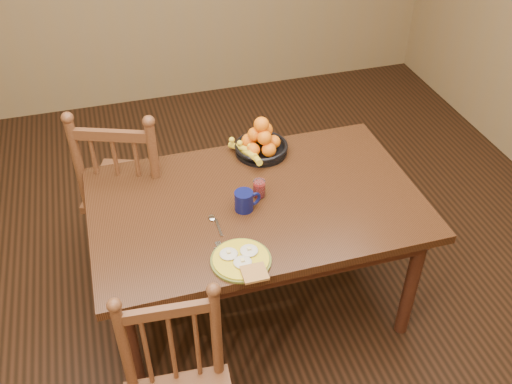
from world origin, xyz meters
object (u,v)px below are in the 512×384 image
object	(u,v)px
dining_table	(256,213)
coffee_mug	(245,201)
chair_far	(132,189)
breakfast_plate	(242,260)
fruit_bowl	(260,143)

from	to	relation	value
dining_table	coffee_mug	world-z (taller)	coffee_mug
dining_table	coffee_mug	size ratio (longest dim) A/B	11.99
chair_far	breakfast_plate	bearing A→B (deg)	133.45
dining_table	fruit_bowl	xyz separation A→B (m)	(0.13, 0.38, 0.15)
fruit_bowl	chair_far	bearing A→B (deg)	165.69
chair_far	breakfast_plate	xyz separation A→B (m)	(0.39, -0.94, 0.24)
coffee_mug	fruit_bowl	distance (m)	0.47
dining_table	chair_far	distance (m)	0.81
dining_table	breakfast_plate	size ratio (longest dim) A/B	5.56
fruit_bowl	breakfast_plate	bearing A→B (deg)	-112.11
breakfast_plate	coffee_mug	size ratio (longest dim) A/B	2.16
breakfast_plate	fruit_bowl	size ratio (longest dim) A/B	0.89
breakfast_plate	fruit_bowl	bearing A→B (deg)	67.89
dining_table	coffee_mug	bearing A→B (deg)	-144.71
chair_far	breakfast_plate	size ratio (longest dim) A/B	3.74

